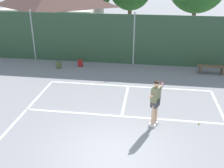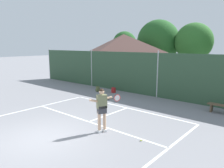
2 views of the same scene
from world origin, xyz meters
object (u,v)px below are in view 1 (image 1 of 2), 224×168
Objects in this scene: tennis_player at (156,99)px; tennis_ball at (199,123)px; backpack_olive at (59,65)px; backpack_red at (80,63)px; courtside_bench at (211,68)px.

tennis_player is 2.07m from tennis_ball.
backpack_olive and backpack_red have the same top height.
tennis_player reaches higher than tennis_ball.
backpack_olive is at bearing -159.06° from backpack_red.
tennis_ball is 9.15m from backpack_olive.
courtside_bench is (8.97, 0.34, 0.17)m from backpack_olive.
tennis_ball is 8.49m from backpack_red.
backpack_red is at bearing 179.07° from courtside_bench.
backpack_olive is 1.32m from backpack_red.
backpack_olive is 8.98m from courtside_bench.
tennis_ball is 0.14× the size of backpack_olive.
backpack_red is 7.74m from courtside_bench.
tennis_player is 4.01× the size of backpack_olive.
backpack_red is 0.29× the size of courtside_bench.
tennis_player is 6.81m from courtside_bench.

